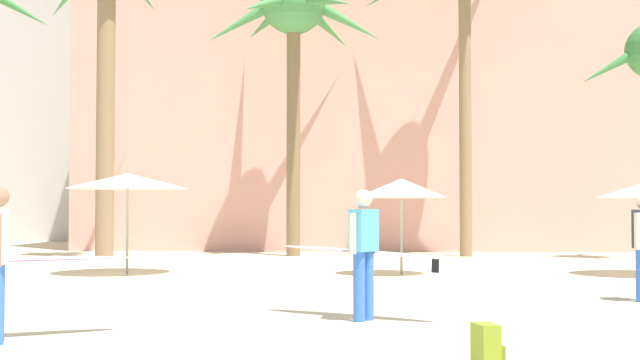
{
  "coord_description": "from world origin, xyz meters",
  "views": [
    {
      "loc": [
        1.2,
        -6.53,
        1.48
      ],
      "look_at": [
        0.54,
        7.37,
        1.96
      ],
      "focal_mm": 47.38,
      "sensor_mm": 36.0,
      "label": 1
    }
  ],
  "objects_px": {
    "palm_tree_center": "(294,19)",
    "person_mid_center": "(2,258)",
    "cafe_umbrella_0": "(401,188)",
    "backpack": "(487,347)",
    "cafe_umbrella_1": "(128,181)",
    "person_near_right": "(364,250)"
  },
  "relations": [
    {
      "from": "cafe_umbrella_1",
      "to": "backpack",
      "type": "xyz_separation_m",
      "value": [
        6.49,
        -11.15,
        -1.93
      ]
    },
    {
      "from": "palm_tree_center",
      "to": "person_mid_center",
      "type": "distance_m",
      "value": 18.81
    },
    {
      "from": "cafe_umbrella_0",
      "to": "backpack",
      "type": "xyz_separation_m",
      "value": [
        0.23,
        -11.26,
        -1.76
      ]
    },
    {
      "from": "person_mid_center",
      "to": "person_near_right",
      "type": "bearing_deg",
      "value": 5.71
    },
    {
      "from": "person_mid_center",
      "to": "backpack",
      "type": "bearing_deg",
      "value": -36.02
    },
    {
      "from": "backpack",
      "to": "person_near_right",
      "type": "xyz_separation_m",
      "value": [
        -1.13,
        3.43,
        0.74
      ]
    },
    {
      "from": "palm_tree_center",
      "to": "person_mid_center",
      "type": "xyz_separation_m",
      "value": [
        -1.91,
        -17.49,
        -6.66
      ]
    },
    {
      "from": "palm_tree_center",
      "to": "person_mid_center",
      "type": "relative_size",
      "value": 3.49
    },
    {
      "from": "cafe_umbrella_0",
      "to": "person_near_right",
      "type": "distance_m",
      "value": 7.95
    },
    {
      "from": "person_near_right",
      "to": "cafe_umbrella_1",
      "type": "bearing_deg",
      "value": -20.14
    },
    {
      "from": "cafe_umbrella_0",
      "to": "person_near_right",
      "type": "height_order",
      "value": "cafe_umbrella_0"
    },
    {
      "from": "cafe_umbrella_1",
      "to": "person_mid_center",
      "type": "height_order",
      "value": "cafe_umbrella_1"
    },
    {
      "from": "cafe_umbrella_1",
      "to": "palm_tree_center",
      "type": "bearing_deg",
      "value": 67.37
    },
    {
      "from": "cafe_umbrella_1",
      "to": "person_mid_center",
      "type": "bearing_deg",
      "value": -82.4
    },
    {
      "from": "cafe_umbrella_1",
      "to": "backpack",
      "type": "bearing_deg",
      "value": -59.8
    },
    {
      "from": "backpack",
      "to": "person_mid_center",
      "type": "bearing_deg",
      "value": 148.9
    },
    {
      "from": "backpack",
      "to": "cafe_umbrella_0",
      "type": "bearing_deg",
      "value": 74.87
    },
    {
      "from": "cafe_umbrella_1",
      "to": "person_near_right",
      "type": "relative_size",
      "value": 1.1
    },
    {
      "from": "palm_tree_center",
      "to": "cafe_umbrella_0",
      "type": "height_order",
      "value": "palm_tree_center"
    },
    {
      "from": "cafe_umbrella_0",
      "to": "person_near_right",
      "type": "relative_size",
      "value": 0.86
    },
    {
      "from": "cafe_umbrella_0",
      "to": "backpack",
      "type": "distance_m",
      "value": 11.4
    },
    {
      "from": "backpack",
      "to": "person_near_right",
      "type": "distance_m",
      "value": 3.68
    }
  ]
}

